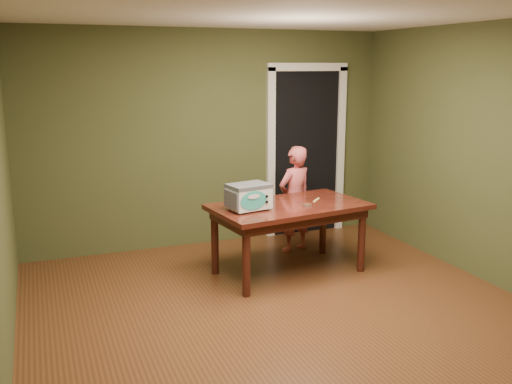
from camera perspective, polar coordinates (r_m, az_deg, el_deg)
floor at (r=5.05m, az=3.95°, el=-12.96°), size 5.00×5.00×0.00m
room_shell at (r=4.58m, az=4.27°, el=6.69°), size 4.52×5.02×2.61m
doorway at (r=7.71m, az=4.03°, el=4.22°), size 1.10×0.66×2.25m
dining_table at (r=5.99m, az=3.32°, el=-2.17°), size 1.71×1.11×0.75m
toy_oven at (r=5.70m, az=-0.72°, el=-0.39°), size 0.47×0.36×0.26m
baking_pan at (r=5.91m, az=5.15°, el=-1.29°), size 0.10×0.10×0.02m
spatula at (r=6.17m, az=6.07°, el=-0.79°), size 0.14×0.15×0.01m
child at (r=6.72m, az=3.89°, el=-0.72°), size 0.53×0.42×1.26m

